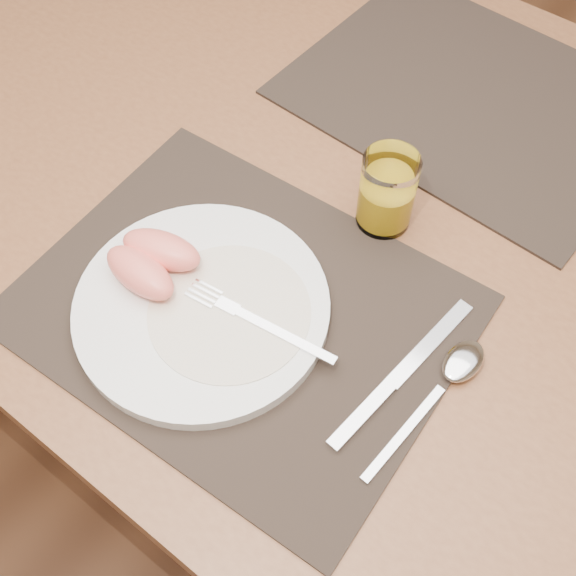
{
  "coord_description": "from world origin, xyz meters",
  "views": [
    {
      "loc": [
        0.27,
        -0.51,
        1.41
      ],
      "look_at": [
        0.01,
        -0.18,
        0.77
      ],
      "focal_mm": 45.0,
      "sensor_mm": 36.0,
      "label": 1
    }
  ],
  "objects_px": {
    "fork": "(247,316)",
    "juice_glass": "(387,194)",
    "placemat_far": "(471,97)",
    "spoon": "(455,371)",
    "placemat_near": "(241,310)",
    "knife": "(391,384)",
    "plate": "(202,307)",
    "table": "(364,237)"
  },
  "relations": [
    {
      "from": "fork",
      "to": "juice_glass",
      "type": "relative_size",
      "value": 1.83
    },
    {
      "from": "placemat_far",
      "to": "juice_glass",
      "type": "distance_m",
      "value": 0.25
    },
    {
      "from": "placemat_far",
      "to": "spoon",
      "type": "xyz_separation_m",
      "value": [
        0.19,
        -0.37,
        0.01
      ]
    },
    {
      "from": "fork",
      "to": "spoon",
      "type": "xyz_separation_m",
      "value": [
        0.2,
        0.08,
        -0.01
      ]
    },
    {
      "from": "placemat_far",
      "to": "fork",
      "type": "height_order",
      "value": "fork"
    },
    {
      "from": "placemat_near",
      "to": "knife",
      "type": "bearing_deg",
      "value": 7.14
    },
    {
      "from": "placemat_near",
      "to": "plate",
      "type": "xyz_separation_m",
      "value": [
        -0.03,
        -0.03,
        0.01
      ]
    },
    {
      "from": "plate",
      "to": "spoon",
      "type": "xyz_separation_m",
      "value": [
        0.25,
        0.1,
        -0.0
      ]
    },
    {
      "from": "placemat_far",
      "to": "plate",
      "type": "relative_size",
      "value": 1.67
    },
    {
      "from": "placemat_near",
      "to": "fork",
      "type": "xyz_separation_m",
      "value": [
        0.02,
        -0.01,
        0.02
      ]
    },
    {
      "from": "plate",
      "to": "knife",
      "type": "distance_m",
      "value": 0.21
    },
    {
      "from": "plate",
      "to": "juice_glass",
      "type": "relative_size",
      "value": 2.82
    },
    {
      "from": "table",
      "to": "knife",
      "type": "bearing_deg",
      "value": -51.37
    },
    {
      "from": "table",
      "to": "spoon",
      "type": "distance_m",
      "value": 0.27
    },
    {
      "from": "fork",
      "to": "placemat_near",
      "type": "bearing_deg",
      "value": 149.89
    },
    {
      "from": "fork",
      "to": "knife",
      "type": "height_order",
      "value": "fork"
    },
    {
      "from": "knife",
      "to": "juice_glass",
      "type": "height_order",
      "value": "juice_glass"
    },
    {
      "from": "spoon",
      "to": "knife",
      "type": "bearing_deg",
      "value": -131.19
    },
    {
      "from": "plate",
      "to": "spoon",
      "type": "relative_size",
      "value": 1.41
    },
    {
      "from": "spoon",
      "to": "juice_glass",
      "type": "distance_m",
      "value": 0.21
    },
    {
      "from": "table",
      "to": "fork",
      "type": "height_order",
      "value": "fork"
    },
    {
      "from": "knife",
      "to": "juice_glass",
      "type": "xyz_separation_m",
      "value": [
        -0.12,
        0.17,
        0.04
      ]
    },
    {
      "from": "fork",
      "to": "knife",
      "type": "relative_size",
      "value": 0.8
    },
    {
      "from": "plate",
      "to": "table",
      "type": "bearing_deg",
      "value": 79.07
    },
    {
      "from": "spoon",
      "to": "juice_glass",
      "type": "height_order",
      "value": "juice_glass"
    },
    {
      "from": "knife",
      "to": "spoon",
      "type": "distance_m",
      "value": 0.07
    },
    {
      "from": "placemat_far",
      "to": "juice_glass",
      "type": "xyz_separation_m",
      "value": [
        0.02,
        -0.24,
        0.04
      ]
    },
    {
      "from": "placemat_far",
      "to": "plate",
      "type": "xyz_separation_m",
      "value": [
        -0.06,
        -0.47,
        0.01
      ]
    },
    {
      "from": "juice_glass",
      "to": "spoon",
      "type": "bearing_deg",
      "value": -36.44
    },
    {
      "from": "fork",
      "to": "plate",
      "type": "bearing_deg",
      "value": -161.62
    },
    {
      "from": "placemat_far",
      "to": "fork",
      "type": "distance_m",
      "value": 0.45
    },
    {
      "from": "placemat_far",
      "to": "placemat_near",
      "type": "bearing_deg",
      "value": -93.88
    },
    {
      "from": "plate",
      "to": "juice_glass",
      "type": "xyz_separation_m",
      "value": [
        0.08,
        0.22,
        0.03
      ]
    },
    {
      "from": "fork",
      "to": "knife",
      "type": "xyz_separation_m",
      "value": [
        0.16,
        0.03,
        -0.02
      ]
    },
    {
      "from": "table",
      "to": "spoon",
      "type": "height_order",
      "value": "spoon"
    },
    {
      "from": "table",
      "to": "placemat_near",
      "type": "xyz_separation_m",
      "value": [
        -0.02,
        -0.22,
        0.09
      ]
    },
    {
      "from": "placemat_near",
      "to": "juice_glass",
      "type": "relative_size",
      "value": 4.7
    },
    {
      "from": "fork",
      "to": "spoon",
      "type": "bearing_deg",
      "value": 22.41
    },
    {
      "from": "placemat_near",
      "to": "placemat_far",
      "type": "relative_size",
      "value": 1.0
    },
    {
      "from": "table",
      "to": "placemat_far",
      "type": "height_order",
      "value": "placemat_far"
    },
    {
      "from": "placemat_near",
      "to": "fork",
      "type": "relative_size",
      "value": 2.57
    },
    {
      "from": "plate",
      "to": "fork",
      "type": "relative_size",
      "value": 1.54
    }
  ]
}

